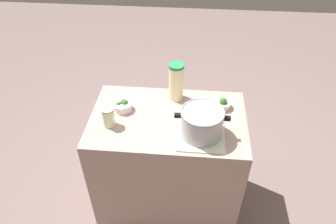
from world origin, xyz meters
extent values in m
plane|color=#776260|center=(0.00, 0.00, 0.00)|extent=(8.00, 8.00, 0.00)
cube|color=tan|center=(0.00, 0.00, 0.44)|extent=(1.01, 0.64, 0.89)
cube|color=beige|center=(-0.21, 0.13, 0.89)|extent=(0.29, 0.32, 0.01)
cylinder|color=#B7B7BC|center=(-0.21, 0.13, 0.98)|extent=(0.25, 0.25, 0.17)
torus|color=#99999E|center=(-0.21, 0.13, 1.06)|extent=(0.26, 0.26, 0.01)
cube|color=black|center=(-0.36, 0.13, 1.02)|extent=(0.04, 0.02, 0.02)
cube|color=black|center=(-0.07, 0.13, 1.02)|extent=(0.04, 0.02, 0.02)
cylinder|color=#F9EEAD|center=(-0.04, -0.22, 1.01)|extent=(0.10, 0.10, 0.25)
cylinder|color=#278547|center=(-0.04, -0.22, 1.15)|extent=(0.10, 0.10, 0.02)
ellipsoid|color=yellow|center=(-0.02, -0.22, 1.05)|extent=(0.04, 0.04, 0.01)
cylinder|color=beige|center=(0.36, 0.10, 0.95)|extent=(0.08, 0.08, 0.12)
cylinder|color=#B2AD99|center=(0.36, 0.10, 1.01)|extent=(0.08, 0.08, 0.01)
cylinder|color=silver|center=(0.31, -0.06, 0.91)|extent=(0.12, 0.12, 0.05)
ellipsoid|color=#356537|center=(0.30, -0.07, 0.93)|extent=(0.05, 0.05, 0.05)
ellipsoid|color=#2C6F1C|center=(0.33, -0.05, 0.93)|extent=(0.04, 0.04, 0.04)
ellipsoid|color=#3B6B32|center=(0.29, -0.07, 0.93)|extent=(0.05, 0.05, 0.05)
cylinder|color=silver|center=(-0.35, -0.14, 0.91)|extent=(0.11, 0.11, 0.05)
ellipsoid|color=#2B6C21|center=(-0.36, -0.13, 0.94)|extent=(0.05, 0.05, 0.06)
ellipsoid|color=#2D7D34|center=(-0.35, -0.15, 0.94)|extent=(0.04, 0.04, 0.05)
camera|label=1|loc=(-0.14, 1.55, 2.25)|focal=34.04mm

